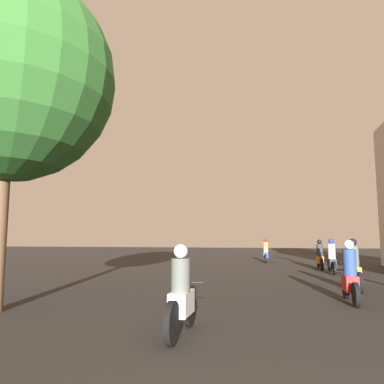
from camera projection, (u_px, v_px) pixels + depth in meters
motorcycle_white at (181, 298)px, 6.31m from camera, size 0.60×1.94×1.52m
motorcycle_red at (350, 277)px, 9.42m from camera, size 0.60×1.84×1.57m
motorcycle_yellow at (354, 269)px, 11.73m from camera, size 0.60×2.13×1.60m
motorcycle_black at (332, 260)px, 17.02m from camera, size 0.60×1.94×1.58m
motorcycle_orange at (320, 257)px, 19.22m from camera, size 0.60×1.98×1.53m
motorcycle_blue at (266, 253)px, 24.65m from camera, size 0.60×1.90×1.57m
street_tree at (8, 77)px, 8.86m from camera, size 5.01×5.01×7.92m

